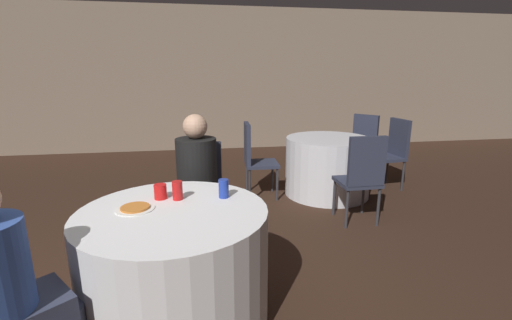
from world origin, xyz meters
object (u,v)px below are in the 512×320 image
at_px(chair_far_northeast, 362,141).
at_px(chair_far_south, 362,173).
at_px(table_near, 176,266).
at_px(table_far, 327,166).
at_px(soda_can_blue, 224,189).
at_px(chair_far_east, 393,148).
at_px(chair_near_north, 200,187).
at_px(person_blue_shirt, 17,301).
at_px(soda_can_red, 177,190).
at_px(pizza_plate_near, 135,208).
at_px(person_black_shirt, 196,186).
at_px(chair_far_west, 254,154).

relative_size(chair_far_northeast, chair_far_south, 1.00).
xyz_separation_m(table_near, table_far, (1.78, 2.10, 0.00)).
distance_m(chair_far_south, soda_can_blue, 1.77).
xyz_separation_m(table_near, chair_far_northeast, (2.53, 2.69, 0.19)).
height_order(table_far, soda_can_blue, soda_can_blue).
height_order(chair_far_east, soda_can_blue, chair_far_east).
xyz_separation_m(chair_near_north, chair_far_northeast, (2.38, 1.72, 0.00)).
height_order(person_blue_shirt, soda_can_red, person_blue_shirt).
bearing_deg(soda_can_red, chair_far_northeast, 44.97).
bearing_deg(soda_can_red, pizza_plate_near, -152.13).
bearing_deg(pizza_plate_near, chair_far_south, 28.66).
bearing_deg(soda_can_blue, chair_far_south, 33.72).
height_order(table_far, person_black_shirt, person_black_shirt).
xyz_separation_m(chair_near_north, chair_far_south, (1.62, 0.17, 0.00)).
relative_size(chair_far_west, soda_can_red, 7.75).
xyz_separation_m(pizza_plate_near, soda_can_red, (0.24, 0.13, 0.05)).
distance_m(chair_near_north, soda_can_red, 0.84).
xyz_separation_m(table_far, soda_can_blue, (-1.46, -1.93, 0.43)).
distance_m(chair_near_north, person_black_shirt, 0.17).
distance_m(table_near, soda_can_blue, 0.56).
height_order(chair_far_south, soda_can_blue, chair_far_south).
xyz_separation_m(table_far, chair_far_east, (0.95, 0.09, 0.19)).
xyz_separation_m(person_blue_shirt, person_black_shirt, (0.76, 1.32, 0.04)).
distance_m(pizza_plate_near, soda_can_red, 0.28).
bearing_deg(person_blue_shirt, person_black_shirt, 111.25).
bearing_deg(table_near, chair_far_northeast, 46.74).
bearing_deg(person_black_shirt, chair_near_north, -90.00).
bearing_deg(chair_far_south, table_near, -146.96).
bearing_deg(chair_far_south, chair_far_west, 133.99).
bearing_deg(table_near, chair_far_south, 32.84).
bearing_deg(chair_far_west, chair_far_east, 93.94).
bearing_deg(chair_near_north, chair_far_west, -110.92).
relative_size(chair_far_east, soda_can_blue, 7.75).
relative_size(chair_far_west, chair_far_south, 1.00).
distance_m(chair_near_north, chair_far_northeast, 2.93).
relative_size(table_far, person_blue_shirt, 0.93).
distance_m(table_near, chair_far_northeast, 3.70).
relative_size(chair_far_east, soda_can_red, 7.75).
distance_m(chair_far_northeast, soda_can_blue, 3.36).
distance_m(table_near, chair_far_west, 2.30).
bearing_deg(table_near, chair_far_east, 38.81).
bearing_deg(table_near, chair_near_north, 80.96).
distance_m(chair_far_northeast, person_blue_shirt, 4.50).
height_order(chair_far_west, pizza_plate_near, chair_far_west).
bearing_deg(chair_far_east, chair_far_northeast, 16.20).
xyz_separation_m(table_far, pizza_plate_near, (-2.00, -2.05, 0.38)).
height_order(chair_near_north, chair_far_west, same).
height_order(chair_far_west, soda_can_red, chair_far_west).
distance_m(table_near, soda_can_red, 0.47).
bearing_deg(person_black_shirt, chair_far_east, -142.99).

